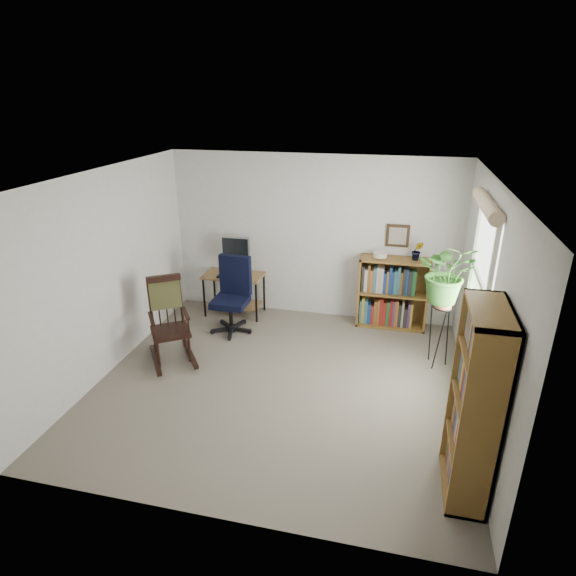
% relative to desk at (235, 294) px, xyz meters
% --- Properties ---
extents(floor, '(4.20, 4.00, 0.00)m').
position_rel_desk_xyz_m(floor, '(1.14, -1.70, -0.32)').
color(floor, slate).
rests_on(floor, ground).
extents(ceiling, '(4.20, 4.00, 0.00)m').
position_rel_desk_xyz_m(ceiling, '(1.14, -1.70, 2.08)').
color(ceiling, silver).
rests_on(ceiling, ground).
extents(wall_back, '(4.20, 0.00, 2.40)m').
position_rel_desk_xyz_m(wall_back, '(1.14, 0.30, 0.88)').
color(wall_back, silver).
rests_on(wall_back, ground).
extents(wall_front, '(4.20, 0.00, 2.40)m').
position_rel_desk_xyz_m(wall_front, '(1.14, -3.70, 0.88)').
color(wall_front, silver).
rests_on(wall_front, ground).
extents(wall_left, '(0.00, 4.00, 2.40)m').
position_rel_desk_xyz_m(wall_left, '(-0.96, -1.70, 0.88)').
color(wall_left, silver).
rests_on(wall_left, ground).
extents(wall_right, '(0.00, 4.00, 2.40)m').
position_rel_desk_xyz_m(wall_right, '(3.24, -1.70, 0.88)').
color(wall_right, silver).
rests_on(wall_right, ground).
extents(window, '(0.12, 1.20, 1.50)m').
position_rel_desk_xyz_m(window, '(3.20, -1.40, 1.08)').
color(window, white).
rests_on(window, wall_right).
extents(desk, '(0.89, 0.49, 0.64)m').
position_rel_desk_xyz_m(desk, '(0.00, 0.00, 0.00)').
color(desk, olive).
rests_on(desk, floor).
extents(monitor, '(0.46, 0.16, 0.56)m').
position_rel_desk_xyz_m(monitor, '(0.00, 0.14, 0.60)').
color(monitor, '#B6B7BB').
rests_on(monitor, desk).
extents(keyboard, '(0.40, 0.15, 0.02)m').
position_rel_desk_xyz_m(keyboard, '(0.00, -0.12, 0.33)').
color(keyboard, black).
rests_on(keyboard, desk).
extents(office_chair, '(0.64, 0.64, 1.09)m').
position_rel_desk_xyz_m(office_chair, '(0.14, -0.58, 0.23)').
color(office_chair, black).
rests_on(office_chair, floor).
extents(rocking_chair, '(1.00, 1.10, 1.10)m').
position_rel_desk_xyz_m(rocking_chair, '(-0.33, -1.49, 0.23)').
color(rocking_chair, black).
rests_on(rocking_chair, floor).
extents(low_bookshelf, '(0.98, 0.33, 1.03)m').
position_rel_desk_xyz_m(low_bookshelf, '(2.34, 0.12, 0.20)').
color(low_bookshelf, brown).
rests_on(low_bookshelf, floor).
extents(tall_bookshelf, '(0.32, 0.75, 1.70)m').
position_rel_desk_xyz_m(tall_bookshelf, '(3.06, -2.89, 0.53)').
color(tall_bookshelf, brown).
rests_on(tall_bookshelf, floor).
extents(plant_stand, '(0.27, 0.27, 0.93)m').
position_rel_desk_xyz_m(plant_stand, '(2.94, -0.85, 0.14)').
color(plant_stand, black).
rests_on(plant_stand, floor).
extents(spider_plant, '(1.69, 1.88, 1.46)m').
position_rel_desk_xyz_m(spider_plant, '(2.94, -0.85, 1.27)').
color(spider_plant, '#336C25').
rests_on(spider_plant, plant_stand).
extents(potted_plant_small, '(0.13, 0.24, 0.11)m').
position_rel_desk_xyz_m(potted_plant_small, '(2.62, 0.13, 0.77)').
color(potted_plant_small, '#336C25').
rests_on(potted_plant_small, low_bookshelf).
extents(framed_picture, '(0.32, 0.04, 0.32)m').
position_rel_desk_xyz_m(framed_picture, '(2.34, 0.27, 1.00)').
color(framed_picture, black).
rests_on(framed_picture, wall_back).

